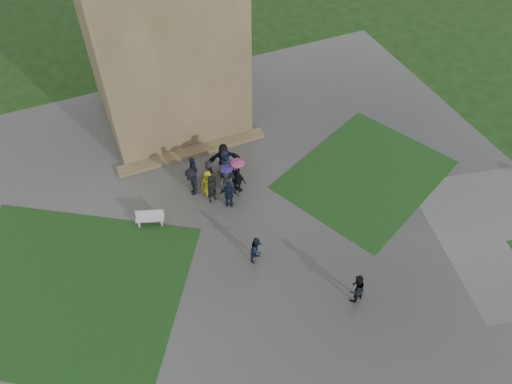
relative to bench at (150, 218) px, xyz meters
name	(u,v)px	position (x,y,z in m)	size (l,w,h in m)	color
ground	(265,296)	(3.71, -6.32, -0.45)	(120.00, 120.00, 0.00)	black
plaza	(248,263)	(3.71, -4.32, -0.44)	(34.00, 34.00, 0.02)	#363634
lawn_inset_left	(64,289)	(-4.79, -2.32, -0.43)	(11.00, 9.00, 0.01)	black
lawn_inset_right	(365,174)	(12.21, -1.32, -0.43)	(9.00, 7.00, 0.01)	black
tower_plinth	(193,152)	(3.71, 4.28, -0.32)	(9.00, 0.80, 0.22)	brown
bench	(150,218)	(0.00, 0.00, 0.00)	(1.52, 0.89, 0.84)	#B1B1AC
visitor_cluster	(218,174)	(4.19, 1.12, 0.53)	(3.51, 3.66, 2.35)	black
pedestrian_mid	(257,249)	(4.19, -4.24, 0.34)	(0.76, 0.43, 1.55)	black
pedestrian_near	(356,289)	(7.40, -8.07, 0.43)	(0.83, 0.48, 1.72)	black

